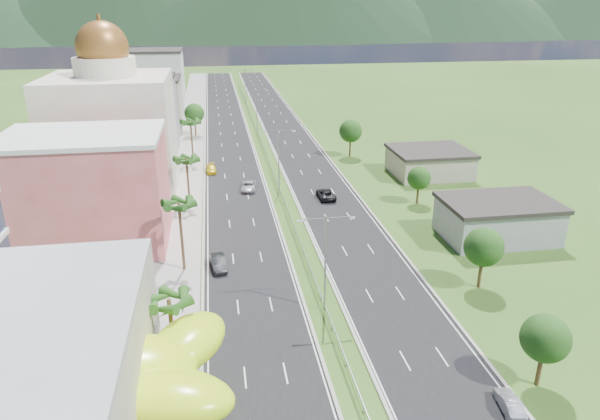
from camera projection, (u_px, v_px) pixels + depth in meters
name	position (u px, v px, depth m)	size (l,w,h in m)	color
ground	(346.00, 367.00, 49.31)	(500.00, 500.00, 0.00)	#2D5119
road_left	(229.00, 139.00, 130.91)	(11.00, 260.00, 0.04)	black
road_right	(289.00, 137.00, 133.15)	(11.00, 260.00, 0.04)	black
sidewalk_left	(189.00, 140.00, 129.49)	(7.00, 260.00, 0.12)	gray
median_guardrail	(267.00, 155.00, 115.26)	(0.10, 216.06, 0.76)	gray
streetlight_median_b	(325.00, 254.00, 56.04)	(6.04, 0.25, 11.00)	gray
streetlight_median_c	(279.00, 154.00, 92.81)	(6.04, 0.25, 11.00)	gray
streetlight_median_d	(257.00, 107.00, 134.18)	(6.04, 0.25, 11.00)	gray
streetlight_median_e	(245.00, 82.00, 175.54)	(6.04, 0.25, 11.00)	gray
lime_canopy	(106.00, 373.00, 40.83)	(18.00, 15.00, 7.40)	#C0E616
pink_shophouse	(88.00, 193.00, 71.82)	(20.00, 15.00, 15.00)	#C65351
domed_building	(113.00, 127.00, 91.56)	(20.00, 20.00, 28.70)	beige
midrise_grey	(138.00, 117.00, 115.91)	(16.00, 15.00, 16.00)	gray
midrise_beige	(149.00, 106.00, 136.68)	(16.00, 15.00, 13.00)	gray
midrise_white	(156.00, 83.00, 156.91)	(16.00, 15.00, 18.00)	silver
shed_near	(497.00, 221.00, 75.55)	(15.00, 10.00, 5.00)	gray
shed_far	(429.00, 163.00, 103.53)	(14.00, 12.00, 4.40)	gray
palm_tree_b	(169.00, 304.00, 46.27)	(3.60, 3.60, 8.10)	#47301C
palm_tree_c	(179.00, 207.00, 64.13)	(3.60, 3.60, 9.60)	#47301C
palm_tree_d	(186.00, 161.00, 85.62)	(3.60, 3.60, 8.60)	#47301C
palm_tree_e	(191.00, 124.00, 108.32)	(3.60, 3.60, 9.40)	#47301C
leafy_tree_lfar	(194.00, 113.00, 132.29)	(4.90, 4.90, 8.05)	#47301C
leafy_tree_ra	(545.00, 339.00, 45.35)	(4.20, 4.20, 6.90)	#47301C
leafy_tree_rb	(484.00, 247.00, 61.28)	(4.55, 4.55, 7.47)	#47301C
leafy_tree_rc	(419.00, 178.00, 87.76)	(3.85, 3.85, 6.33)	#47301C
leafy_tree_rd	(351.00, 131.00, 114.30)	(4.90, 4.90, 8.05)	#47301C
mountain_ridge	(290.00, 39.00, 471.89)	(860.00, 140.00, 90.00)	black
car_dark_left	(219.00, 263.00, 67.19)	(1.67, 4.80, 1.58)	black
car_silver_mid_left	(249.00, 186.00, 95.17)	(2.45, 5.32, 1.48)	#9C9EA4
car_yellow_far_left	(211.00, 169.00, 105.14)	(1.95, 4.80, 1.39)	gold
car_silver_right	(509.00, 403.00, 43.86)	(1.38, 3.95, 1.30)	#929399
car_dark_far_right	(326.00, 194.00, 91.16)	(2.61, 5.67, 1.57)	black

